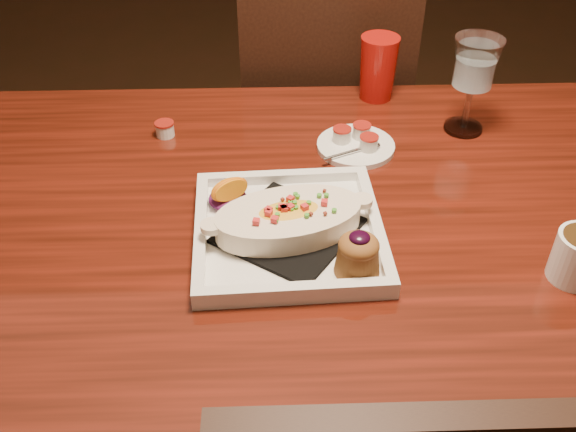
{
  "coord_description": "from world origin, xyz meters",
  "views": [
    {
      "loc": [
        -0.13,
        -0.83,
        1.42
      ],
      "look_at": [
        -0.11,
        -0.03,
        0.77
      ],
      "focal_mm": 40.0,
      "sensor_mm": 36.0,
      "label": 1
    }
  ],
  "objects_px": {
    "plate": "(293,227)",
    "saucer": "(356,144)",
    "chair_far": "(321,137)",
    "table": "(349,256)",
    "red_tumbler": "(378,68)",
    "goblet": "(475,68)"
  },
  "relations": [
    {
      "from": "plate",
      "to": "saucer",
      "type": "xyz_separation_m",
      "value": [
        0.13,
        0.26,
        -0.02
      ]
    },
    {
      "from": "plate",
      "to": "goblet",
      "type": "bearing_deg",
      "value": 40.35
    },
    {
      "from": "saucer",
      "to": "goblet",
      "type": "bearing_deg",
      "value": 15.97
    },
    {
      "from": "goblet",
      "to": "red_tumbler",
      "type": "distance_m",
      "value": 0.22
    },
    {
      "from": "saucer",
      "to": "red_tumbler",
      "type": "relative_size",
      "value": 1.1
    },
    {
      "from": "plate",
      "to": "saucer",
      "type": "bearing_deg",
      "value": 61.3
    },
    {
      "from": "table",
      "to": "chair_far",
      "type": "relative_size",
      "value": 1.61
    },
    {
      "from": "table",
      "to": "red_tumbler",
      "type": "height_order",
      "value": "red_tumbler"
    },
    {
      "from": "chair_far",
      "to": "plate",
      "type": "height_order",
      "value": "chair_far"
    },
    {
      "from": "plate",
      "to": "red_tumbler",
      "type": "distance_m",
      "value": 0.51
    },
    {
      "from": "table",
      "to": "chair_far",
      "type": "distance_m",
      "value": 0.65
    },
    {
      "from": "plate",
      "to": "saucer",
      "type": "relative_size",
      "value": 2.07
    },
    {
      "from": "saucer",
      "to": "red_tumbler",
      "type": "bearing_deg",
      "value": 71.96
    },
    {
      "from": "chair_far",
      "to": "red_tumbler",
      "type": "relative_size",
      "value": 6.9
    },
    {
      "from": "plate",
      "to": "goblet",
      "type": "xyz_separation_m",
      "value": [
        0.35,
        0.33,
        0.1
      ]
    },
    {
      "from": "plate",
      "to": "goblet",
      "type": "height_order",
      "value": "goblet"
    },
    {
      "from": "red_tumbler",
      "to": "table",
      "type": "bearing_deg",
      "value": -103.14
    },
    {
      "from": "red_tumbler",
      "to": "saucer",
      "type": "bearing_deg",
      "value": -108.04
    },
    {
      "from": "plate",
      "to": "saucer",
      "type": "distance_m",
      "value": 0.29
    },
    {
      "from": "chair_far",
      "to": "plate",
      "type": "distance_m",
      "value": 0.75
    },
    {
      "from": "chair_far",
      "to": "saucer",
      "type": "height_order",
      "value": "chair_far"
    },
    {
      "from": "goblet",
      "to": "saucer",
      "type": "relative_size",
      "value": 1.28
    }
  ]
}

